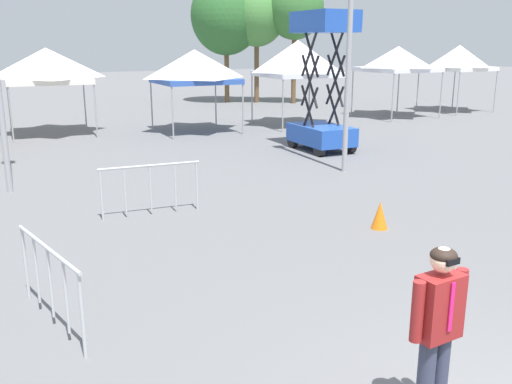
% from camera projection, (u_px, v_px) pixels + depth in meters
% --- Properties ---
extents(canopy_tent_right_of_center, '(3.21, 3.21, 3.32)m').
position_uv_depth(canopy_tent_right_of_center, '(47.00, 66.00, 21.45)').
color(canopy_tent_right_of_center, '#9E9EA3').
rests_on(canopy_tent_right_of_center, ground).
extents(canopy_tent_center, '(3.03, 3.03, 3.25)m').
position_uv_depth(canopy_tent_center, '(195.00, 67.00, 22.17)').
color(canopy_tent_center, '#9E9EA3').
rests_on(canopy_tent_center, ground).
extents(canopy_tent_left_of_center, '(3.16, 3.16, 3.61)m').
position_uv_depth(canopy_tent_left_of_center, '(298.00, 59.00, 23.86)').
color(canopy_tent_left_of_center, '#9E9EA3').
rests_on(canopy_tent_left_of_center, ground).
extents(canopy_tent_behind_center, '(3.21, 3.21, 3.35)m').
position_uv_depth(canopy_tent_behind_center, '(398.00, 59.00, 26.69)').
color(canopy_tent_behind_center, '#9E9EA3').
rests_on(canopy_tent_behind_center, ground).
extents(canopy_tent_far_left, '(3.02, 3.02, 3.39)m').
position_uv_depth(canopy_tent_far_left, '(459.00, 58.00, 28.93)').
color(canopy_tent_far_left, '#9E9EA3').
rests_on(canopy_tent_far_left, ground).
extents(scissor_lift, '(1.42, 2.31, 4.47)m').
position_uv_depth(scissor_lift, '(322.00, 111.00, 18.48)').
color(scissor_lift, black).
rests_on(scissor_lift, ground).
extents(person_foreground, '(0.65, 0.27, 1.78)m').
position_uv_depth(person_foreground, '(437.00, 325.00, 5.02)').
color(person_foreground, '#33384C').
rests_on(person_foreground, ground).
extents(tree_behind_tents_right, '(3.44, 3.44, 7.05)m').
position_uv_depth(tree_behind_tents_right, '(257.00, 14.00, 32.73)').
color(tree_behind_tents_right, brown).
rests_on(tree_behind_tents_right, ground).
extents(tree_behind_tents_center, '(3.34, 3.34, 7.34)m').
position_uv_depth(tree_behind_tents_center, '(295.00, 8.00, 32.19)').
color(tree_behind_tents_center, brown).
rests_on(tree_behind_tents_center, ground).
extents(tree_behind_tents_left, '(4.15, 4.15, 7.34)m').
position_uv_depth(tree_behind_tents_left, '(226.00, 16.00, 32.89)').
color(tree_behind_tents_left, brown).
rests_on(tree_behind_tents_left, ground).
extents(crowd_barrier_mid_lot, '(0.51, 2.06, 1.08)m').
position_uv_depth(crowd_barrier_mid_lot, '(49.00, 270.00, 6.95)').
color(crowd_barrier_mid_lot, '#B7BABF').
rests_on(crowd_barrier_mid_lot, ground).
extents(crowd_barrier_near_person, '(2.10, 0.19, 1.08)m').
position_uv_depth(crowd_barrier_near_person, '(150.00, 180.00, 11.56)').
color(crowd_barrier_near_person, '#B7BABF').
rests_on(crowd_barrier_near_person, ground).
extents(traffic_cone_lot_center, '(0.32, 0.32, 0.54)m').
position_uv_depth(traffic_cone_lot_center, '(380.00, 215.00, 10.81)').
color(traffic_cone_lot_center, orange).
rests_on(traffic_cone_lot_center, ground).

